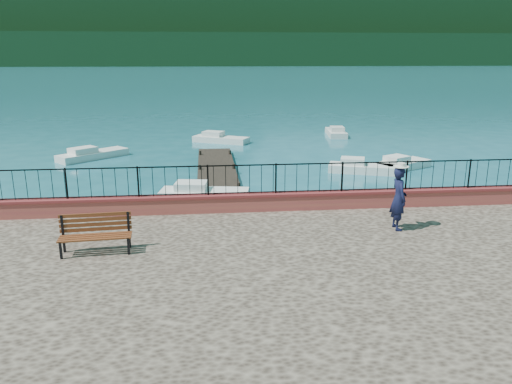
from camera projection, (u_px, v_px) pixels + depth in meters
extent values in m
plane|color=#19596B|center=(305.00, 294.00, 13.27)|extent=(2000.00, 2000.00, 0.00)
cube|color=#AB503D|center=(285.00, 201.00, 16.42)|extent=(28.00, 0.46, 0.58)
cube|color=black|center=(285.00, 179.00, 16.22)|extent=(27.00, 0.05, 0.95)
cube|color=#2D231C|center=(218.00, 181.00, 24.54)|extent=(2.00, 16.00, 0.30)
cube|color=black|center=(208.00, 50.00, 298.62)|extent=(900.00, 60.00, 18.00)
cube|color=black|center=(207.00, 32.00, 352.71)|extent=(900.00, 120.00, 44.00)
ellipsoid|color=#142D23|center=(398.00, 60.00, 571.82)|extent=(448.00, 384.00, 180.00)
cube|color=black|center=(96.00, 245.00, 12.80)|extent=(1.84, 0.69, 0.45)
cube|color=brown|center=(96.00, 223.00, 12.93)|extent=(1.81, 0.22, 0.55)
imported|color=black|center=(399.00, 198.00, 14.42)|extent=(0.45, 0.68, 1.86)
cylinder|color=white|center=(401.00, 165.00, 14.16)|extent=(0.44, 0.44, 0.12)
cube|color=white|center=(204.00, 191.00, 21.85)|extent=(4.00, 1.88, 0.80)
cube|color=white|center=(363.00, 165.00, 26.89)|extent=(3.80, 2.37, 0.80)
cube|color=white|center=(403.00, 162.00, 27.80)|extent=(3.57, 2.73, 0.80)
cube|color=silver|center=(93.00, 152.00, 30.49)|extent=(4.07, 3.89, 0.80)
cube|color=silver|center=(221.00, 137.00, 36.11)|extent=(4.19, 3.01, 0.80)
cube|color=silver|center=(336.00, 130.00, 39.19)|extent=(1.71, 3.75, 0.80)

